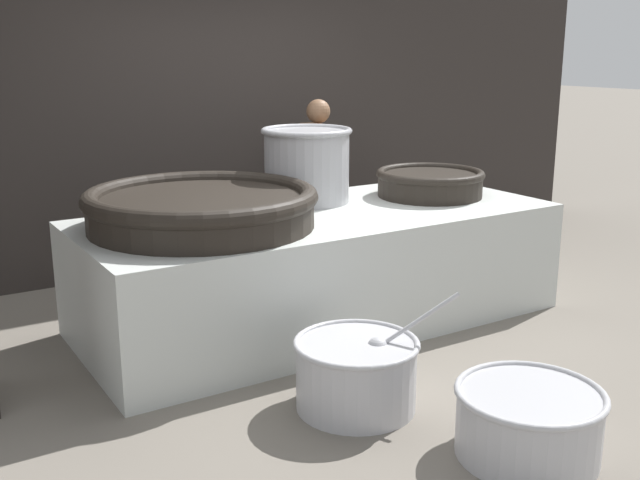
% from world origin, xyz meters
% --- Properties ---
extents(ground_plane, '(60.00, 60.00, 0.00)m').
position_xyz_m(ground_plane, '(0.00, 0.00, 0.00)').
color(ground_plane, slate).
extents(back_wall, '(9.27, 0.24, 4.12)m').
position_xyz_m(back_wall, '(0.00, 1.97, 2.06)').
color(back_wall, '#2D2826').
rests_on(back_wall, ground_plane).
extents(hearth_platform, '(3.45, 1.47, 0.82)m').
position_xyz_m(hearth_platform, '(0.00, 0.00, 0.41)').
color(hearth_platform, silver).
rests_on(hearth_platform, ground_plane).
extents(giant_wok_near, '(1.54, 1.54, 0.26)m').
position_xyz_m(giant_wok_near, '(-0.90, 0.03, 0.96)').
color(giant_wok_near, black).
rests_on(giant_wok_near, hearth_platform).
extents(giant_wok_far, '(0.86, 0.86, 0.21)m').
position_xyz_m(giant_wok_far, '(1.07, 0.05, 0.93)').
color(giant_wok_far, black).
rests_on(giant_wok_far, hearth_platform).
extents(stock_pot, '(0.69, 0.69, 0.57)m').
position_xyz_m(stock_pot, '(0.12, 0.38, 1.12)').
color(stock_pot, '#9E9EA3').
rests_on(stock_pot, hearth_platform).
extents(cook, '(0.38, 0.57, 1.53)m').
position_xyz_m(cook, '(0.72, 1.20, 0.83)').
color(cook, brown).
rests_on(cook, ground_plane).
extents(prep_bowl_vegetables, '(0.85, 0.71, 0.68)m').
position_xyz_m(prep_bowl_vegetables, '(-0.57, -1.30, 0.22)').
color(prep_bowl_vegetables, '#B7B7BC').
rests_on(prep_bowl_vegetables, ground_plane).
extents(prep_bowl_meat, '(0.74, 0.74, 0.35)m').
position_xyz_m(prep_bowl_meat, '(-0.15, -2.17, 0.19)').
color(prep_bowl_meat, '#B7B7BC').
rests_on(prep_bowl_meat, ground_plane).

